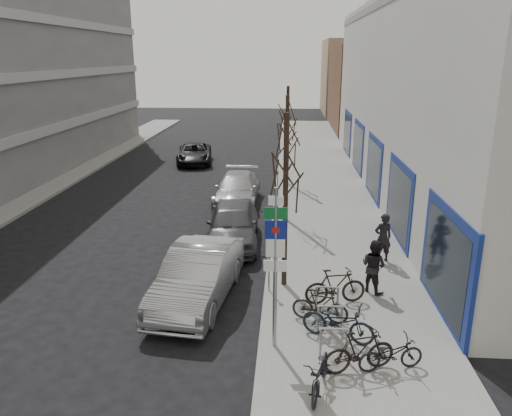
# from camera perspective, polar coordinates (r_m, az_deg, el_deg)

# --- Properties ---
(ground) EXTENTS (120.00, 120.00, 0.00)m
(ground) POSITION_cam_1_polar(r_m,az_deg,el_deg) (13.21, -8.76, -15.41)
(ground) COLOR black
(ground) RESTS_ON ground
(sidewalk_east) EXTENTS (5.00, 70.00, 0.15)m
(sidewalk_east) POSITION_cam_1_polar(r_m,az_deg,el_deg) (22.07, 8.33, -1.58)
(sidewalk_east) COLOR slate
(sidewalk_east) RESTS_ON ground
(brick_building_far) EXTENTS (12.00, 14.00, 8.00)m
(brick_building_far) POSITION_cam_1_polar(r_m,az_deg,el_deg) (52.00, 15.59, 13.04)
(brick_building_far) COLOR brown
(brick_building_far) RESTS_ON ground
(tan_building_far) EXTENTS (13.00, 12.00, 9.00)m
(tan_building_far) POSITION_cam_1_polar(r_m,az_deg,el_deg) (66.80, 13.47, 14.36)
(tan_building_far) COLOR #937A5B
(tan_building_far) RESTS_ON ground
(highway_sign_pole) EXTENTS (0.55, 0.10, 4.20)m
(highway_sign_pole) POSITION_cam_1_polar(r_m,az_deg,el_deg) (11.78, 2.22, -5.89)
(highway_sign_pole) COLOR gray
(highway_sign_pole) RESTS_ON ground
(bike_rack) EXTENTS (0.66, 2.26, 0.83)m
(bike_rack) POSITION_cam_1_polar(r_m,az_deg,el_deg) (13.17, 8.45, -12.17)
(bike_rack) COLOR gray
(bike_rack) RESTS_ON sidewalk_east
(tree_near) EXTENTS (1.80, 1.80, 5.50)m
(tree_near) POSITION_cam_1_polar(r_m,az_deg,el_deg) (14.66, 3.46, 5.42)
(tree_near) COLOR black
(tree_near) RESTS_ON ground
(tree_mid) EXTENTS (1.80, 1.80, 5.50)m
(tree_mid) POSITION_cam_1_polar(r_m,az_deg,el_deg) (21.07, 3.58, 8.96)
(tree_mid) COLOR black
(tree_mid) RESTS_ON ground
(tree_far) EXTENTS (1.80, 1.80, 5.50)m
(tree_far) POSITION_cam_1_polar(r_m,az_deg,el_deg) (27.52, 3.65, 10.84)
(tree_far) COLOR black
(tree_far) RESTS_ON ground
(meter_front) EXTENTS (0.10, 0.08, 1.27)m
(meter_front) POSITION_cam_1_polar(r_m,az_deg,el_deg) (15.16, 1.52, -6.82)
(meter_front) COLOR gray
(meter_front) RESTS_ON sidewalk_east
(meter_mid) EXTENTS (0.10, 0.08, 1.27)m
(meter_mid) POSITION_cam_1_polar(r_m,az_deg,el_deg) (20.31, 2.13, -0.55)
(meter_mid) COLOR gray
(meter_mid) RESTS_ON sidewalk_east
(meter_back) EXTENTS (0.10, 0.08, 1.27)m
(meter_back) POSITION_cam_1_polar(r_m,az_deg,el_deg) (25.61, 2.48, 3.15)
(meter_back) COLOR gray
(meter_back) RESTS_ON sidewalk_east
(bike_near_left) EXTENTS (0.89, 1.76, 1.03)m
(bike_near_left) POSITION_cam_1_polar(r_m,az_deg,el_deg) (11.18, 7.43, -17.90)
(bike_near_left) COLOR black
(bike_near_left) RESTS_ON sidewalk_east
(bike_near_right) EXTENTS (1.82, 1.04, 1.06)m
(bike_near_right) POSITION_cam_1_polar(r_m,az_deg,el_deg) (11.91, 11.74, -15.67)
(bike_near_right) COLOR black
(bike_near_right) RESTS_ON sidewalk_east
(bike_mid_curb) EXTENTS (1.95, 1.22, 1.14)m
(bike_mid_curb) POSITION_cam_1_polar(r_m,az_deg,el_deg) (12.97, 9.37, -12.38)
(bike_mid_curb) COLOR black
(bike_mid_curb) RESTS_ON sidewalk_east
(bike_mid_inner) EXTENTS (1.62, 0.83, 0.94)m
(bike_mid_inner) POSITION_cam_1_polar(r_m,az_deg,el_deg) (13.74, 7.34, -10.99)
(bike_mid_inner) COLOR black
(bike_mid_inner) RESTS_ON sidewalk_east
(bike_far_curb) EXTENTS (1.63, 0.85, 0.95)m
(bike_far_curb) POSITION_cam_1_polar(r_m,az_deg,el_deg) (12.15, 15.17, -15.51)
(bike_far_curb) COLOR black
(bike_far_curb) RESTS_ON sidewalk_east
(bike_far_inner) EXTENTS (1.88, 0.91, 1.10)m
(bike_far_inner) POSITION_cam_1_polar(r_m,az_deg,el_deg) (14.69, 9.06, -8.79)
(bike_far_inner) COLOR black
(bike_far_inner) RESTS_ON sidewalk_east
(parked_car_front) EXTENTS (2.33, 5.17, 1.65)m
(parked_car_front) POSITION_cam_1_polar(r_m,az_deg,el_deg) (14.95, -6.66, -7.68)
(parked_car_front) COLOR #A8A9AE
(parked_car_front) RESTS_ON ground
(parked_car_mid) EXTENTS (2.20, 4.89, 1.63)m
(parked_car_mid) POSITION_cam_1_polar(r_m,az_deg,el_deg) (19.35, -2.65, -1.78)
(parked_car_mid) COLOR #46464A
(parked_car_mid) RESTS_ON ground
(parked_car_back) EXTENTS (2.08, 5.06, 1.47)m
(parked_car_back) POSITION_cam_1_polar(r_m,az_deg,el_deg) (24.66, -2.17, 2.17)
(parked_car_back) COLOR #9F9EA3
(parked_car_back) RESTS_ON ground
(lane_car) EXTENTS (2.88, 5.09, 1.34)m
(lane_car) POSITION_cam_1_polar(r_m,az_deg,el_deg) (34.44, -7.04, 6.21)
(lane_car) COLOR black
(lane_car) RESTS_ON ground
(pedestrian_near) EXTENTS (0.72, 0.56, 1.74)m
(pedestrian_near) POSITION_cam_1_polar(r_m,az_deg,el_deg) (17.80, 14.30, -3.31)
(pedestrian_near) COLOR black
(pedestrian_near) RESTS_ON sidewalk_east
(pedestrian_far) EXTENTS (0.74, 0.73, 1.68)m
(pedestrian_far) POSITION_cam_1_polar(r_m,az_deg,el_deg) (15.51, 13.28, -6.43)
(pedestrian_far) COLOR black
(pedestrian_far) RESTS_ON sidewalk_east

